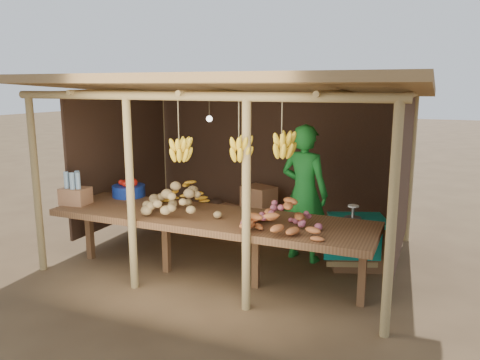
% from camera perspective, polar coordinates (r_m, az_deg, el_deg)
% --- Properties ---
extents(ground, '(60.00, 60.00, 0.00)m').
position_cam_1_polar(ground, '(6.62, 0.00, -8.95)').
color(ground, brown).
rests_on(ground, ground).
extents(stall_structure, '(4.70, 3.50, 2.43)m').
position_cam_1_polar(stall_structure, '(6.25, 0.56, 7.95)').
color(stall_structure, '#9D8351').
rests_on(stall_structure, ground).
extents(counter, '(3.90, 1.05, 0.80)m').
position_cam_1_polar(counter, '(5.57, -3.81, -4.93)').
color(counter, brown).
rests_on(counter, ground).
extents(potato_heap, '(1.21, 0.85, 0.37)m').
position_cam_1_polar(potato_heap, '(5.61, -7.45, -2.26)').
color(potato_heap, '#9E8251').
rests_on(potato_heap, counter).
extents(sweet_potato_heap, '(0.91, 0.59, 0.35)m').
position_cam_1_polar(sweet_potato_heap, '(4.93, 5.07, -4.22)').
color(sweet_potato_heap, '#AC5C2C').
rests_on(sweet_potato_heap, counter).
extents(onion_heap, '(0.89, 0.68, 0.36)m').
position_cam_1_polar(onion_heap, '(5.08, 5.51, -3.75)').
color(onion_heap, '#B0556A').
rests_on(onion_heap, counter).
extents(banana_pile, '(0.61, 0.49, 0.34)m').
position_cam_1_polar(banana_pile, '(6.13, -6.55, -1.21)').
color(banana_pile, yellow).
rests_on(banana_pile, counter).
extents(tomato_basin, '(0.45, 0.45, 0.24)m').
position_cam_1_polar(tomato_basin, '(6.64, -13.42, -1.13)').
color(tomato_basin, navy).
rests_on(tomato_basin, counter).
extents(bottle_box, '(0.37, 0.30, 0.43)m').
position_cam_1_polar(bottle_box, '(6.38, -19.45, -1.35)').
color(bottle_box, '#A26D48').
rests_on(bottle_box, counter).
extents(vendor, '(0.75, 0.58, 1.82)m').
position_cam_1_polar(vendor, '(6.23, 7.83, -1.60)').
color(vendor, '#1B7D2A').
rests_on(vendor, ground).
extents(tarp_crate, '(0.87, 0.81, 0.84)m').
position_cam_1_polar(tarp_crate, '(6.26, 14.01, -7.16)').
color(tarp_crate, brown).
rests_on(tarp_crate, ground).
extents(carton_stack, '(1.08, 0.51, 0.75)m').
position_cam_1_polar(carton_stack, '(7.43, 1.05, -3.99)').
color(carton_stack, '#A26D48').
rests_on(carton_stack, ground).
extents(burlap_sacks, '(0.72, 0.38, 0.51)m').
position_cam_1_polar(burlap_sacks, '(8.04, -3.97, -3.62)').
color(burlap_sacks, '#442D1F').
rests_on(burlap_sacks, ground).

